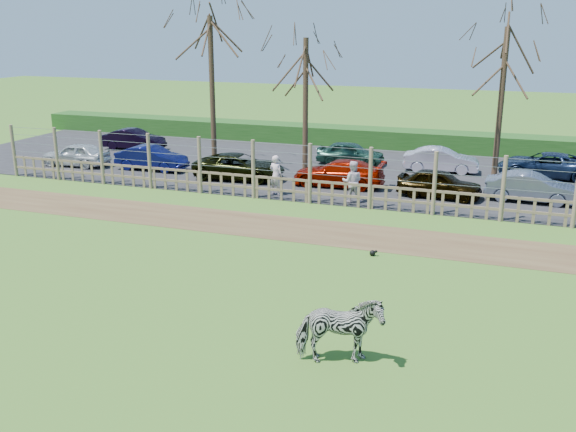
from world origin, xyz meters
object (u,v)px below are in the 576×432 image
(car_3, at_px, (339,173))
(visitor_a, at_px, (276,175))
(tree_mid, at_px, (306,73))
(car_12, at_px, (545,165))
(car_5, at_px, (531,187))
(car_0, at_px, (76,154))
(car_1, at_px, (152,158))
(car_4, at_px, (439,184))
(visitor_b, at_px, (352,182))
(tree_left, at_px, (211,56))
(zebra, at_px, (339,331))
(car_11, at_px, (441,160))
(tree_right, at_px, (504,68))
(car_2, at_px, (239,167))
(car_7, at_px, (134,139))
(crow, at_px, (373,253))
(car_10, at_px, (351,153))

(car_3, bearing_deg, visitor_a, -42.85)
(tree_mid, relative_size, car_12, 1.58)
(car_5, bearing_deg, car_0, 93.11)
(car_1, height_order, car_4, same)
(visitor_b, bearing_deg, tree_mid, -65.21)
(tree_left, relative_size, car_0, 2.24)
(visitor_a, bearing_deg, zebra, 132.94)
(car_1, bearing_deg, car_11, -73.04)
(tree_left, bearing_deg, car_1, -157.17)
(tree_right, height_order, visitor_a, tree_right)
(car_2, distance_m, car_7, 10.07)
(car_3, distance_m, car_5, 8.18)
(car_0, bearing_deg, car_4, 86.79)
(tree_left, xyz_separation_m, car_12, (15.71, 3.60, -4.98))
(zebra, bearing_deg, tree_right, -28.47)
(visitor_b, distance_m, crow, 6.38)
(car_2, relative_size, car_11, 1.19)
(visitor_b, bearing_deg, tree_right, -146.85)
(tree_right, distance_m, car_11, 5.54)
(tree_left, height_order, car_0, tree_left)
(visitor_b, height_order, car_1, visitor_b)
(visitor_a, bearing_deg, car_10, -84.75)
(crow, bearing_deg, car_4, 82.05)
(tree_mid, bearing_deg, visitor_b, -53.39)
(car_1, bearing_deg, visitor_a, -109.11)
(tree_left, relative_size, car_10, 2.24)
(visitor_a, distance_m, car_11, 9.28)
(tree_left, bearing_deg, car_0, -166.52)
(tree_left, bearing_deg, tree_right, 6.34)
(car_3, relative_size, car_4, 1.17)
(car_2, bearing_deg, car_0, 86.53)
(car_1, relative_size, car_10, 1.03)
(tree_right, xyz_separation_m, car_1, (-16.40, -2.72, -4.60))
(car_4, xyz_separation_m, car_11, (-0.51, 5.04, 0.00))
(zebra, xyz_separation_m, car_3, (-4.17, 15.34, -0.14))
(tree_right, xyz_separation_m, car_2, (-11.42, -3.12, -4.60))
(visitor_b, relative_size, car_1, 0.47)
(visitor_b, xyz_separation_m, crow, (2.18, -5.94, -0.80))
(tree_mid, xyz_separation_m, visitor_a, (0.24, -4.78, -3.96))
(car_3, distance_m, car_7, 14.40)
(zebra, xyz_separation_m, car_0, (-18.15, 15.03, -0.14))
(crow, height_order, car_7, car_7)
(tree_mid, xyz_separation_m, car_3, (2.38, -2.39, -4.23))
(visitor_a, relative_size, car_11, 0.47)
(tree_right, relative_size, car_2, 1.70)
(car_12, bearing_deg, visitor_a, -55.27)
(car_1, relative_size, car_11, 1.00)
(crow, distance_m, car_12, 14.47)
(crow, bearing_deg, visitor_a, 132.67)
(tree_right, bearing_deg, visitor_b, -135.03)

